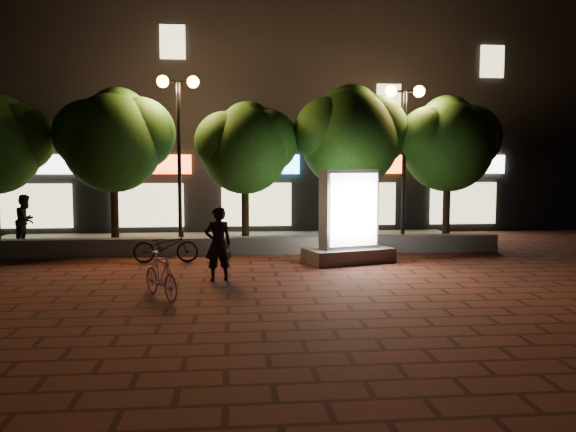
{
  "coord_description": "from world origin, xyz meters",
  "views": [
    {
      "loc": [
        0.09,
        -12.86,
        2.63
      ],
      "look_at": [
        1.47,
        1.5,
        1.33
      ],
      "focal_mm": 36.42,
      "sensor_mm": 36.0,
      "label": 1
    }
  ],
  "objects": [
    {
      "name": "scooter_parked",
      "position": [
        -1.67,
        2.72,
        0.45
      ],
      "size": [
        1.73,
        0.66,
        0.9
      ],
      "primitive_type": "imported",
      "rotation": [
        0.0,
        0.0,
        1.61
      ],
      "color": "black",
      "rests_on": "ground"
    },
    {
      "name": "tree_far_right",
      "position": [
        7.05,
        5.46,
        3.37
      ],
      "size": [
        3.48,
        2.9,
        4.76
      ],
      "color": "black",
      "rests_on": "sidewalk"
    },
    {
      "name": "rider",
      "position": [
        -0.23,
        0.17,
        0.84
      ],
      "size": [
        0.69,
        0.53,
        1.67
      ],
      "primitive_type": "imported",
      "rotation": [
        0.0,
        0.0,
        3.38
      ],
      "color": "black",
      "rests_on": "ground"
    },
    {
      "name": "ground",
      "position": [
        0.0,
        0.0,
        0.0
      ],
      "size": [
        80.0,
        80.0,
        0.0
      ],
      "primitive_type": "plane",
      "color": "#5B261C",
      "rests_on": "ground"
    },
    {
      "name": "tree_mid",
      "position": [
        0.55,
        5.46,
        3.22
      ],
      "size": [
        3.24,
        2.7,
        4.5
      ],
      "color": "black",
      "rests_on": "sidewalk"
    },
    {
      "name": "ad_kiosk",
      "position": [
        3.17,
        2.34,
        1.0
      ],
      "size": [
        2.52,
        1.77,
        2.47
      ],
      "color": "#5E5C57",
      "rests_on": "ground"
    },
    {
      "name": "street_lamp_right",
      "position": [
        5.5,
        5.2,
        3.89
      ],
      "size": [
        1.26,
        0.36,
        4.98
      ],
      "color": "black",
      "rests_on": "sidewalk"
    },
    {
      "name": "scooter_pink",
      "position": [
        -1.3,
        -1.48,
        0.46
      ],
      "size": [
        1.11,
        1.53,
        0.91
      ],
      "primitive_type": "imported",
      "rotation": [
        0.0,
        0.0,
        0.51
      ],
      "color": "#CA87AE",
      "rests_on": "ground"
    },
    {
      "name": "street_lamp_left",
      "position": [
        -1.5,
        5.2,
        4.03
      ],
      "size": [
        1.26,
        0.36,
        5.18
      ],
      "color": "black",
      "rests_on": "sidewalk"
    },
    {
      "name": "pedestrian",
      "position": [
        -6.29,
        5.83,
        0.88
      ],
      "size": [
        0.72,
        0.86,
        1.6
      ],
      "primitive_type": "imported",
      "rotation": [
        0.0,
        0.0,
        1.42
      ],
      "color": "black",
      "rests_on": "sidewalk"
    },
    {
      "name": "tree_left",
      "position": [
        -3.45,
        5.46,
        3.44
      ],
      "size": [
        3.6,
        3.0,
        4.89
      ],
      "color": "black",
      "rests_on": "sidewalk"
    },
    {
      "name": "sidewalk",
      "position": [
        0.0,
        6.5,
        0.04
      ],
      "size": [
        16.0,
        5.0,
        0.08
      ],
      "primitive_type": "cube",
      "color": "#5E5C57",
      "rests_on": "ground"
    },
    {
      "name": "tree_right",
      "position": [
        3.86,
        5.46,
        3.57
      ],
      "size": [
        3.72,
        3.1,
        5.07
      ],
      "color": "black",
      "rests_on": "sidewalk"
    },
    {
      "name": "retaining_wall",
      "position": [
        0.0,
        4.0,
        0.25
      ],
      "size": [
        16.0,
        0.45,
        0.5
      ],
      "primitive_type": "cube",
      "color": "#5E5C57",
      "rests_on": "ground"
    },
    {
      "name": "building_block",
      "position": [
        -0.01,
        12.99,
        5.0
      ],
      "size": [
        28.0,
        8.12,
        11.3
      ],
      "color": "black",
      "rests_on": "ground"
    }
  ]
}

